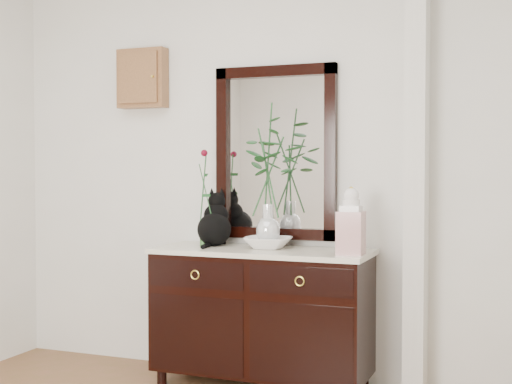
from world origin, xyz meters
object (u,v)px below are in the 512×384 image
at_px(cat, 214,218).
at_px(ginger_jar, 351,220).
at_px(sideboard, 262,310).
at_px(lotus_bowl, 268,243).

relative_size(cat, ginger_jar, 0.88).
height_order(sideboard, ginger_jar, ginger_jar).
bearing_deg(ginger_jar, lotus_bowl, 169.01).
relative_size(sideboard, cat, 3.87).
xyz_separation_m(cat, lotus_bowl, (0.38, -0.04, -0.14)).
bearing_deg(cat, sideboard, -22.30).
bearing_deg(cat, ginger_jar, -19.66).
relative_size(lotus_bowl, ginger_jar, 0.74).
xyz_separation_m(cat, ginger_jar, (0.92, -0.14, 0.02)).
bearing_deg(cat, lotus_bowl, -16.49).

